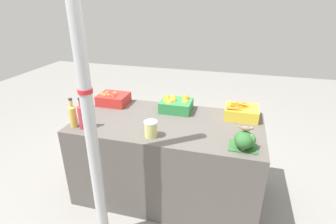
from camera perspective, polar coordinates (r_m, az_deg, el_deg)
ground_plane at (r=2.95m, az=0.00°, el=-16.61°), size 10.00×10.00×0.00m
market_table at (r=2.70m, az=0.00°, el=-9.96°), size 1.77×0.92×0.82m
support_pole at (r=1.87m, az=-17.12°, el=0.94°), size 0.10×0.10×2.44m
apple_crate at (r=2.94m, az=-11.92°, el=2.92°), size 0.31×0.27×0.15m
orange_crate at (r=2.71m, az=1.71°, el=1.70°), size 0.31×0.27×0.15m
carrot_crate at (r=2.65m, az=15.67°, el=0.04°), size 0.31×0.27×0.15m
broccoli_pile at (r=2.12m, az=16.30°, el=-5.97°), size 0.22×0.21×0.14m
juice_bottle_golden at (r=2.51m, az=-20.03°, el=-0.65°), size 0.07×0.07×0.28m
juice_bottle_ruby at (r=2.45m, az=-18.15°, el=-0.72°), size 0.08×0.08×0.29m
pickle_jar at (r=2.21m, az=-3.76°, el=-3.69°), size 0.11×0.11×0.14m
sparrow_bird at (r=2.09m, az=16.71°, el=-3.46°), size 0.14×0.05×0.05m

